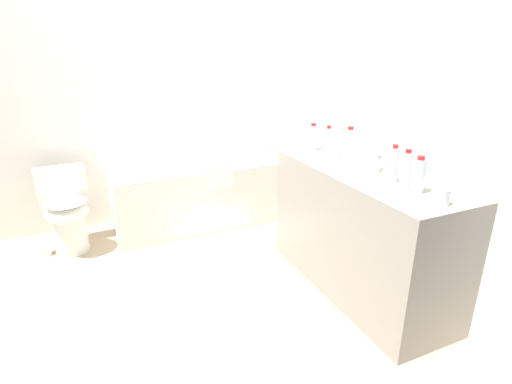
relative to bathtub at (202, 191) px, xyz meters
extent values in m
plane|color=tan|center=(-0.60, -1.05, -0.31)|extent=(4.02, 4.02, 0.00)
cube|color=white|center=(-0.60, 0.37, 0.88)|extent=(3.42, 0.10, 2.38)
cube|color=white|center=(0.96, -1.05, 0.88)|extent=(0.10, 3.15, 2.38)
cube|color=silver|center=(0.00, 0.00, -0.02)|extent=(1.63, 0.64, 0.58)
cube|color=white|center=(0.00, 0.00, 0.23)|extent=(1.34, 0.46, 0.09)
cylinder|color=silver|center=(0.64, 0.00, 0.31)|extent=(0.09, 0.03, 0.03)
cylinder|color=silver|center=(0.14, 0.29, 0.63)|extent=(0.24, 0.03, 0.59)
cylinder|color=silver|center=(-0.45, 0.29, 0.59)|extent=(0.26, 0.03, 0.03)
cube|color=white|center=(0.08, -0.31, 0.22)|extent=(0.22, 0.03, 0.20)
cylinder|color=white|center=(-1.17, -0.12, -0.13)|extent=(0.26, 0.26, 0.36)
ellipsoid|color=white|center=(-1.17, -0.16, 0.05)|extent=(0.35, 0.37, 0.15)
ellipsoid|color=white|center=(-1.17, -0.16, 0.14)|extent=(0.34, 0.36, 0.02)
cube|color=white|center=(-1.18, 0.06, 0.20)|extent=(0.39, 0.19, 0.31)
cylinder|color=#BCBCC1|center=(-1.18, 0.06, 0.36)|extent=(0.03, 0.03, 0.01)
cube|color=gray|center=(0.65, -1.52, 0.12)|extent=(0.54, 1.43, 0.86)
cylinder|color=white|center=(0.63, -1.43, 0.57)|extent=(0.32, 0.32, 0.05)
cylinder|color=#AEAEB3|center=(0.83, -1.43, 0.57)|extent=(0.02, 0.02, 0.06)
cylinder|color=#AEAEB3|center=(0.77, -1.43, 0.61)|extent=(0.12, 0.02, 0.02)
cylinder|color=#AEAEB3|center=(0.83, -1.49, 0.56)|extent=(0.03, 0.03, 0.04)
cylinder|color=#AEAEB3|center=(0.83, -1.37, 0.56)|extent=(0.03, 0.03, 0.04)
cylinder|color=silver|center=(0.64, -1.94, 0.64)|extent=(0.07, 0.07, 0.18)
cylinder|color=red|center=(0.64, -1.94, 0.74)|extent=(0.04, 0.04, 0.02)
cylinder|color=silver|center=(0.64, -1.75, 0.65)|extent=(0.06, 0.06, 0.20)
cylinder|color=red|center=(0.64, -1.75, 0.76)|extent=(0.03, 0.03, 0.02)
cylinder|color=silver|center=(0.71, -0.98, 0.63)|extent=(0.06, 0.06, 0.17)
cylinder|color=red|center=(0.71, -0.98, 0.72)|extent=(0.03, 0.03, 0.02)
cylinder|color=silver|center=(0.65, -1.84, 0.64)|extent=(0.06, 0.06, 0.20)
cylinder|color=red|center=(0.65, -1.84, 0.75)|extent=(0.03, 0.03, 0.02)
cylinder|color=silver|center=(0.72, -1.23, 0.65)|extent=(0.07, 0.07, 0.21)
cylinder|color=red|center=(0.72, -1.23, 0.76)|extent=(0.04, 0.04, 0.02)
cylinder|color=silver|center=(0.62, -0.90, 0.64)|extent=(0.07, 0.07, 0.18)
cylinder|color=red|center=(0.62, -0.90, 0.74)|extent=(0.04, 0.04, 0.02)
cylinder|color=white|center=(0.63, -2.13, 0.59)|extent=(0.08, 0.08, 0.08)
cylinder|color=white|center=(0.71, -1.07, 0.59)|extent=(0.08, 0.08, 0.09)
cube|color=white|center=(0.00, -0.54, -0.31)|extent=(0.65, 0.36, 0.01)
cylinder|color=white|center=(-1.38, -0.10, -0.26)|extent=(0.11, 0.11, 0.10)
camera|label=1|loc=(-1.01, -3.46, 1.32)|focal=28.29mm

